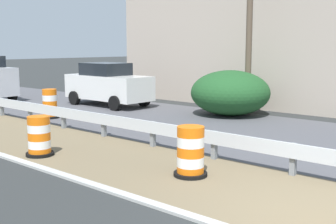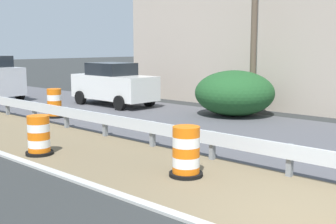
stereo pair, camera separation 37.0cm
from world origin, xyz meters
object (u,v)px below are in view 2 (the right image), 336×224
Objects in this scene: traffic_barrel_nearest at (186,154)px; car_mid_far_lane at (114,84)px; utility_pole_near at (255,3)px; traffic_barrel_close at (39,137)px; traffic_barrel_mid at (54,105)px.

car_mid_far_lane is at bearing 57.47° from traffic_barrel_nearest.
car_mid_far_lane is (6.20, 9.73, 0.50)m from traffic_barrel_nearest.
car_mid_far_lane is 0.51× the size of utility_pole_near.
utility_pole_near is at bearing -1.71° from traffic_barrel_close.
traffic_barrel_mid is at bearing 53.60° from traffic_barrel_close.
utility_pole_near reaches higher than traffic_barrel_nearest.
traffic_barrel_mid is (3.51, 4.77, 0.05)m from traffic_barrel_close.
car_mid_far_lane is at bearing 15.03° from traffic_barrel_mid.
traffic_barrel_close is at bearing 178.29° from utility_pole_near.
traffic_barrel_mid is 3.98m from car_mid_far_lane.
utility_pole_near is at bearing 20.00° from car_mid_far_lane.
traffic_barrel_mid is 8.72m from utility_pole_near.
traffic_barrel_nearest is 0.13× the size of utility_pole_near.
utility_pole_near reaches higher than car_mid_far_lane.
traffic_barrel_close is 0.90× the size of traffic_barrel_mid.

